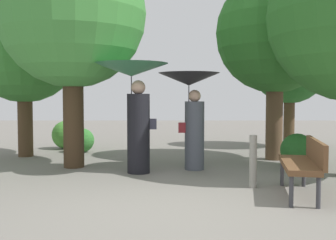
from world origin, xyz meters
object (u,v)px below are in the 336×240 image
person_left (135,93)px  tree_near_left (73,1)px  tree_near_right (277,23)px  tree_mid_left (25,37)px  tree_mid_right (291,59)px  path_marker_post (254,161)px  person_right (192,99)px  park_bench (305,161)px

person_left → tree_near_left: 2.38m
tree_near_right → tree_mid_left: 5.97m
tree_mid_left → tree_mid_right: 7.28m
person_left → path_marker_post: (2.00, -1.27, -1.09)m
person_right → tree_near_right: (2.00, 1.33, 1.75)m
tree_mid_left → tree_mid_right: size_ratio=1.16×
park_bench → tree_mid_left: size_ratio=0.35×
park_bench → tree_mid_right: (1.54, 5.99, 2.04)m
park_bench → path_marker_post: 0.85m
park_bench → tree_mid_right: 6.51m
person_right → path_marker_post: 2.12m
park_bench → tree_near_right: tree_near_right is taller
person_left → tree_mid_left: tree_mid_left is taller
path_marker_post → park_bench: bearing=-41.9°
person_left → tree_near_right: (3.10, 1.70, 1.63)m
person_left → tree_near_right: tree_near_right is taller
tree_near_right → tree_mid_left: bearing=175.2°
person_left → park_bench: (2.63, -1.84, -1.00)m
tree_near_right → tree_mid_right: size_ratio=1.24×
person_right → tree_near_left: 3.13m
tree_near_left → path_marker_post: bearing=-30.2°
person_left → path_marker_post: person_left is taller
person_left → tree_near_right: 3.90m
park_bench → tree_mid_right: size_ratio=0.41×
park_bench → tree_mid_left: (-5.47, 4.04, 2.38)m
tree_mid_right → path_marker_post: bearing=-111.8°
person_right → tree_near_right: tree_near_right is taller
person_right → person_left: bearing=100.8°
park_bench → tree_near_left: (-3.93, 2.49, 2.89)m
tree_near_right → path_marker_post: 4.19m
tree_near_left → person_right: bearing=-6.5°
park_bench → path_marker_post: size_ratio=1.86×
person_left → tree_mid_left: 3.85m
person_left → person_right: bearing=-79.2°
person_right → tree_near_right: bearing=-64.2°
tree_near_left → tree_mid_left: bearing=134.6°
tree_mid_left → person_right: bearing=-25.0°
path_marker_post → person_right: bearing=118.8°
park_bench → person_right: bearing=-134.7°
park_bench → tree_mid_left: tree_mid_left is taller
park_bench → path_marker_post: bearing=-121.4°
park_bench → tree_near_left: size_ratio=0.30×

